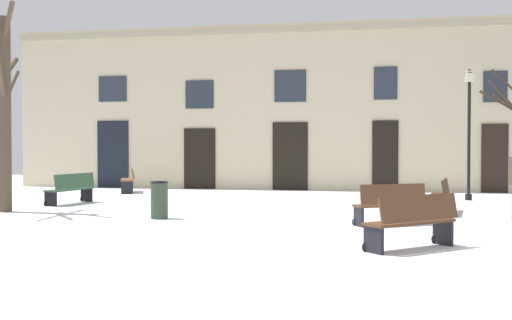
{
  "coord_description": "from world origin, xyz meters",
  "views": [
    {
      "loc": [
        3.22,
        -15.17,
        1.78
      ],
      "look_at": [
        0.0,
        1.84,
        1.36
      ],
      "focal_mm": 43.71,
      "sensor_mm": 36.0,
      "label": 1
    }
  ],
  "objects_px": {
    "tree_foreground": "(3,105)",
    "bench_near_lamp": "(71,188)",
    "litter_bin": "(159,200)",
    "bench_back_to_back_left": "(129,180)",
    "bench_by_litter_bin": "(390,204)",
    "bench_facing_shops": "(413,221)",
    "bench_far_corner": "(440,195)",
    "streetlamp": "(469,121)"
  },
  "relations": [
    {
      "from": "litter_bin",
      "to": "bench_by_litter_bin",
      "type": "height_order",
      "value": "bench_by_litter_bin"
    },
    {
      "from": "tree_foreground",
      "to": "bench_facing_shops",
      "type": "xyz_separation_m",
      "value": [
        10.32,
        -4.1,
        -2.37
      ]
    },
    {
      "from": "litter_bin",
      "to": "bench_back_to_back_left",
      "type": "xyz_separation_m",
      "value": [
        -3.94,
        7.71,
        0.01
      ]
    },
    {
      "from": "bench_far_corner",
      "to": "bench_facing_shops",
      "type": "distance_m",
      "value": 6.03
    },
    {
      "from": "streetlamp",
      "to": "bench_back_to_back_left",
      "type": "xyz_separation_m",
      "value": [
        -12.04,
        1.06,
        -2.1
      ]
    },
    {
      "from": "bench_facing_shops",
      "to": "bench_by_litter_bin",
      "type": "height_order",
      "value": "bench_facing_shops"
    },
    {
      "from": "bench_by_litter_bin",
      "to": "bench_near_lamp",
      "type": "bearing_deg",
      "value": -49.27
    },
    {
      "from": "bench_by_litter_bin",
      "to": "streetlamp",
      "type": "bearing_deg",
      "value": -140.79
    },
    {
      "from": "bench_facing_shops",
      "to": "bench_back_to_back_left",
      "type": "height_order",
      "value": "bench_facing_shops"
    },
    {
      "from": "tree_foreground",
      "to": "bench_near_lamp",
      "type": "distance_m",
      "value": 3.45
    },
    {
      "from": "litter_bin",
      "to": "bench_back_to_back_left",
      "type": "height_order",
      "value": "litter_bin"
    },
    {
      "from": "tree_foreground",
      "to": "bench_back_to_back_left",
      "type": "bearing_deg",
      "value": 84.79
    },
    {
      "from": "bench_near_lamp",
      "to": "bench_facing_shops",
      "type": "relative_size",
      "value": 1.11
    },
    {
      "from": "tree_foreground",
      "to": "bench_by_litter_bin",
      "type": "relative_size",
      "value": 3.36
    },
    {
      "from": "streetlamp",
      "to": "bench_near_lamp",
      "type": "relative_size",
      "value": 2.3
    },
    {
      "from": "bench_near_lamp",
      "to": "bench_far_corner",
      "type": "relative_size",
      "value": 0.94
    },
    {
      "from": "bench_back_to_back_left",
      "to": "streetlamp",
      "type": "bearing_deg",
      "value": 63.63
    },
    {
      "from": "bench_near_lamp",
      "to": "bench_back_to_back_left",
      "type": "relative_size",
      "value": 1.09
    },
    {
      "from": "bench_facing_shops",
      "to": "litter_bin",
      "type": "bearing_deg",
      "value": -73.2
    },
    {
      "from": "bench_near_lamp",
      "to": "bench_by_litter_bin",
      "type": "distance_m",
      "value": 9.91
    },
    {
      "from": "bench_far_corner",
      "to": "bench_facing_shops",
      "type": "bearing_deg",
      "value": -0.63
    },
    {
      "from": "bench_back_to_back_left",
      "to": "bench_by_litter_bin",
      "type": "xyz_separation_m",
      "value": [
        9.39,
        -7.94,
        0.0
      ]
    },
    {
      "from": "tree_foreground",
      "to": "bench_far_corner",
      "type": "xyz_separation_m",
      "value": [
        11.38,
        1.83,
        -2.38
      ]
    },
    {
      "from": "streetlamp",
      "to": "bench_near_lamp",
      "type": "bearing_deg",
      "value": -163.43
    },
    {
      "from": "litter_bin",
      "to": "bench_by_litter_bin",
      "type": "xyz_separation_m",
      "value": [
        5.45,
        -0.23,
        0.02
      ]
    },
    {
      "from": "bench_near_lamp",
      "to": "bench_far_corner",
      "type": "height_order",
      "value": "bench_near_lamp"
    },
    {
      "from": "tree_foreground",
      "to": "bench_near_lamp",
      "type": "bearing_deg",
      "value": 73.94
    },
    {
      "from": "tree_foreground",
      "to": "bench_facing_shops",
      "type": "height_order",
      "value": "tree_foreground"
    },
    {
      "from": "bench_near_lamp",
      "to": "bench_by_litter_bin",
      "type": "relative_size",
      "value": 1.13
    },
    {
      "from": "litter_bin",
      "to": "bench_near_lamp",
      "type": "xyz_separation_m",
      "value": [
        -3.89,
        3.08,
        0.01
      ]
    },
    {
      "from": "streetlamp",
      "to": "bench_facing_shops",
      "type": "relative_size",
      "value": 2.55
    },
    {
      "from": "bench_by_litter_bin",
      "to": "tree_foreground",
      "type": "bearing_deg",
      "value": -34.94
    },
    {
      "from": "bench_far_corner",
      "to": "tree_foreground",
      "type": "bearing_deg",
      "value": -71.39
    },
    {
      "from": "streetlamp",
      "to": "bench_back_to_back_left",
      "type": "distance_m",
      "value": 12.27
    },
    {
      "from": "streetlamp",
      "to": "bench_facing_shops",
      "type": "distance_m",
      "value": 10.55
    },
    {
      "from": "bench_far_corner",
      "to": "streetlamp",
      "type": "bearing_deg",
      "value": 172.01
    },
    {
      "from": "tree_foreground",
      "to": "litter_bin",
      "type": "relative_size",
      "value": 6.05
    },
    {
      "from": "litter_bin",
      "to": "bench_facing_shops",
      "type": "distance_m",
      "value": 6.68
    },
    {
      "from": "streetlamp",
      "to": "bench_by_litter_bin",
      "type": "height_order",
      "value": "streetlamp"
    },
    {
      "from": "tree_foreground",
      "to": "bench_back_to_back_left",
      "type": "xyz_separation_m",
      "value": [
        0.64,
        7.03,
        -2.38
      ]
    },
    {
      "from": "streetlamp",
      "to": "litter_bin",
      "type": "bearing_deg",
      "value": -140.61
    },
    {
      "from": "bench_back_to_back_left",
      "to": "bench_far_corner",
      "type": "bearing_deg",
      "value": 42.85
    }
  ]
}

